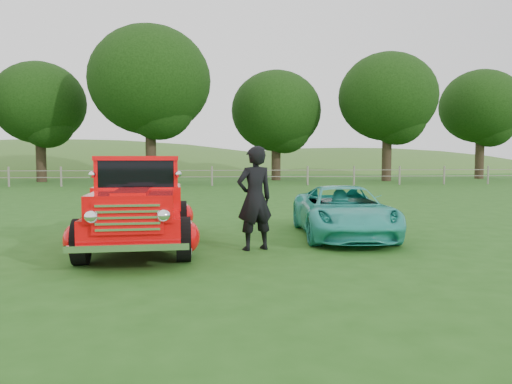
{
  "coord_description": "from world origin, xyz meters",
  "views": [
    {
      "loc": [
        -0.45,
        -8.84,
        1.76
      ],
      "look_at": [
        0.58,
        1.2,
        1.05
      ],
      "focal_mm": 35.0,
      "sensor_mm": 36.0,
      "label": 1
    }
  ],
  "objects": [
    {
      "name": "tree_far_east",
      "position": [
        22.0,
        30.0,
        5.86
      ],
      "size": [
        6.6,
        6.6,
        8.86
      ],
      "color": "black",
      "rests_on": "ground"
    },
    {
      "name": "tree_mid_west",
      "position": [
        -12.0,
        28.0,
        5.55
      ],
      "size": [
        6.4,
        6.4,
        8.46
      ],
      "color": "black",
      "rests_on": "ground"
    },
    {
      "name": "man",
      "position": [
        0.49,
        0.49,
        0.98
      ],
      "size": [
        0.84,
        0.69,
        1.97
      ],
      "primitive_type": "imported",
      "rotation": [
        0.0,
        0.0,
        3.49
      ],
      "color": "black",
      "rests_on": "ground"
    },
    {
      "name": "tree_near_west",
      "position": [
        -4.0,
        25.0,
        6.8
      ],
      "size": [
        8.0,
        8.0,
        10.42
      ],
      "color": "black",
      "rests_on": "ground"
    },
    {
      "name": "teal_sedan",
      "position": [
        2.59,
        1.86,
        0.56
      ],
      "size": [
        2.15,
        4.15,
        1.12
      ],
      "primitive_type": "imported",
      "rotation": [
        0.0,
        0.0,
        -0.07
      ],
      "color": "#2CB0A0",
      "rests_on": "ground"
    },
    {
      "name": "ground",
      "position": [
        0.0,
        0.0,
        0.0
      ],
      "size": [
        140.0,
        140.0,
        0.0
      ],
      "primitive_type": "plane",
      "color": "#215015",
      "rests_on": "ground"
    },
    {
      "name": "tree_mid_east",
      "position": [
        13.0,
        27.0,
        6.17
      ],
      "size": [
        7.2,
        7.2,
        9.44
      ],
      "color": "black",
      "rests_on": "ground"
    },
    {
      "name": "distant_hills",
      "position": [
        -4.08,
        59.46,
        -4.55
      ],
      "size": [
        116.0,
        60.0,
        18.0
      ],
      "color": "#376224",
      "rests_on": "ground"
    },
    {
      "name": "fence_line",
      "position": [
        0.0,
        22.0,
        0.6
      ],
      "size": [
        48.0,
        0.12,
        1.2
      ],
      "color": "gray",
      "rests_on": "ground"
    },
    {
      "name": "tree_near_east",
      "position": [
        5.0,
        29.0,
        5.25
      ],
      "size": [
        6.8,
        6.8,
        8.33
      ],
      "color": "black",
      "rests_on": "ground"
    },
    {
      "name": "red_pickup",
      "position": [
        -1.73,
        1.03,
        0.8
      ],
      "size": [
        2.43,
        5.07,
        1.78
      ],
      "rotation": [
        0.0,
        0.0,
        0.06
      ],
      "color": "black",
      "rests_on": "ground"
    }
  ]
}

